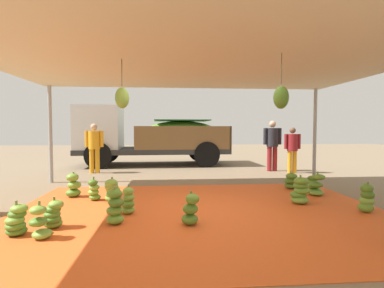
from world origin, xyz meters
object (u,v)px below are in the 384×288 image
(banana_bunch_13, at_px, (40,223))
(banana_bunch_5, at_px, (17,221))
(cargo_truck_main, at_px, (149,136))
(worker_1, at_px, (292,146))
(banana_bunch_4, at_px, (73,186))
(banana_bunch_0, at_px, (313,185))
(banana_bunch_11, at_px, (367,199))
(banana_bunch_10, at_px, (53,215))
(banana_bunch_7, at_px, (300,191))
(banana_bunch_3, at_px, (128,201))
(banana_bunch_8, at_px, (115,208))
(banana_bunch_2, at_px, (94,191))
(worker_2, at_px, (272,142))
(banana_bunch_12, at_px, (291,182))
(banana_bunch_6, at_px, (113,191))
(banana_bunch_1, at_px, (191,210))
(worker_0, at_px, (94,144))
(banana_bunch_9, at_px, (317,186))

(banana_bunch_13, bearing_deg, banana_bunch_5, 156.20)
(cargo_truck_main, bearing_deg, banana_bunch_13, -96.52)
(worker_1, bearing_deg, banana_bunch_4, -153.89)
(banana_bunch_0, bearing_deg, banana_bunch_4, 179.67)
(banana_bunch_11, bearing_deg, worker_1, 81.78)
(banana_bunch_10, bearing_deg, cargo_truck_main, 83.22)
(banana_bunch_5, height_order, banana_bunch_13, banana_bunch_13)
(banana_bunch_7, distance_m, banana_bunch_10, 4.46)
(banana_bunch_4, xyz_separation_m, banana_bunch_11, (5.57, -1.65, -0.00))
(banana_bunch_3, bearing_deg, worker_1, 42.49)
(banana_bunch_8, height_order, banana_bunch_11, banana_bunch_8)
(banana_bunch_4, xyz_separation_m, cargo_truck_main, (1.28, 5.82, 0.97))
(banana_bunch_2, height_order, worker_2, worker_2)
(banana_bunch_8, height_order, banana_bunch_10, banana_bunch_8)
(banana_bunch_2, relative_size, banana_bunch_12, 1.12)
(banana_bunch_6, bearing_deg, banana_bunch_5, -118.54)
(banana_bunch_1, bearing_deg, banana_bunch_10, 179.55)
(banana_bunch_8, bearing_deg, banana_bunch_11, 3.77)
(banana_bunch_11, bearing_deg, banana_bunch_2, 165.67)
(banana_bunch_8, bearing_deg, banana_bunch_5, -162.72)
(banana_bunch_4, distance_m, worker_2, 6.83)
(banana_bunch_0, height_order, worker_0, worker_0)
(banana_bunch_7, distance_m, banana_bunch_11, 1.13)
(banana_bunch_5, height_order, cargo_truck_main, cargo_truck_main)
(banana_bunch_0, bearing_deg, banana_bunch_5, -157.16)
(banana_bunch_2, relative_size, banana_bunch_13, 0.96)
(banana_bunch_3, xyz_separation_m, banana_bunch_8, (-0.13, -0.52, 0.03))
(banana_bunch_0, height_order, banana_bunch_8, banana_bunch_8)
(banana_bunch_4, xyz_separation_m, banana_bunch_5, (-0.05, -2.34, -0.04))
(banana_bunch_7, distance_m, worker_2, 4.76)
(banana_bunch_11, relative_size, banana_bunch_12, 1.22)
(banana_bunch_3, height_order, banana_bunch_7, banana_bunch_7)
(banana_bunch_10, height_order, worker_0, worker_0)
(banana_bunch_9, bearing_deg, banana_bunch_1, -149.20)
(banana_bunch_11, distance_m, banana_bunch_12, 2.16)
(banana_bunch_3, relative_size, banana_bunch_13, 1.01)
(banana_bunch_7, relative_size, banana_bunch_9, 1.06)
(banana_bunch_7, relative_size, worker_0, 0.34)
(banana_bunch_6, height_order, worker_1, worker_1)
(banana_bunch_7, relative_size, worker_2, 0.32)
(banana_bunch_11, xyz_separation_m, worker_0, (-5.98, 5.27, 0.73))
(cargo_truck_main, bearing_deg, worker_0, -127.43)
(banana_bunch_1, xyz_separation_m, worker_0, (-2.80, 5.70, 0.74))
(banana_bunch_3, relative_size, banana_bunch_12, 1.18)
(banana_bunch_1, distance_m, worker_2, 6.65)
(banana_bunch_6, bearing_deg, worker_0, 107.91)
(banana_bunch_13, xyz_separation_m, worker_1, (5.93, 5.57, 0.68))
(worker_2, bearing_deg, banana_bunch_1, -120.57)
(banana_bunch_6, distance_m, banana_bunch_10, 1.65)
(banana_bunch_7, relative_size, banana_bunch_10, 1.21)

